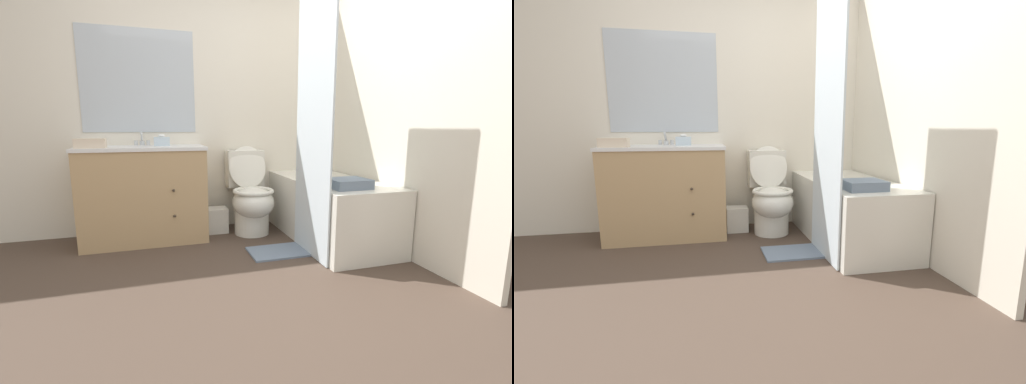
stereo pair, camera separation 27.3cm
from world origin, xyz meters
TOP-DOWN VIEW (x-y plane):
  - ground_plane at (0.00, 0.00)m, footprint 14.00×14.00m
  - wall_back at (-0.01, 1.67)m, footprint 8.00×0.06m
  - wall_right at (1.28, 0.82)m, footprint 0.05×2.65m
  - vanity_cabinet at (-0.71, 1.38)m, footprint 1.09×0.57m
  - sink_faucet at (-0.71, 1.57)m, footprint 0.14×0.12m
  - toilet at (0.27, 1.31)m, footprint 0.40×0.63m
  - bathtub at (0.91, 0.93)m, footprint 0.67×1.43m
  - shower_curtain at (0.56, 0.58)m, footprint 0.01×0.60m
  - wastebasket at (-0.05, 1.42)m, footprint 0.21×0.18m
  - tissue_box at (-0.54, 1.42)m, footprint 0.14×0.11m
  - hand_towel_folded at (-1.10, 1.22)m, footprint 0.23×0.14m
  - bath_towel_folded at (0.82, 0.47)m, footprint 0.30×0.26m
  - bath_mat at (0.34, 0.70)m, footprint 0.50×0.33m

SIDE VIEW (x-z plane):
  - ground_plane at x=0.00m, z-range 0.00..0.00m
  - bath_mat at x=0.34m, z-range 0.00..0.02m
  - wastebasket at x=-0.05m, z-range 0.00..0.24m
  - bathtub at x=0.91m, z-range 0.00..0.56m
  - toilet at x=0.27m, z-range -0.07..0.77m
  - vanity_cabinet at x=-0.71m, z-range 0.01..0.87m
  - bath_towel_folded at x=0.82m, z-range 0.56..0.63m
  - sink_faucet at x=-0.71m, z-range 0.83..0.96m
  - hand_towel_folded at x=-1.10m, z-range 0.86..0.94m
  - tissue_box at x=-0.54m, z-range 0.85..0.95m
  - shower_curtain at x=0.56m, z-range 0.00..2.04m
  - wall_right at x=1.28m, z-range 0.00..2.50m
  - wall_back at x=-0.01m, z-range 0.00..2.50m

